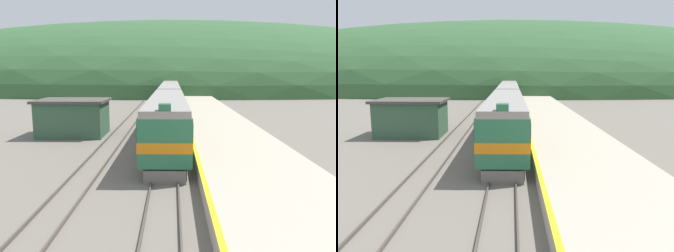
# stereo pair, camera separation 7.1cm
# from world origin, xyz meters

# --- Properties ---
(track_main) EXTENTS (1.52, 180.00, 0.16)m
(track_main) POSITION_xyz_m (0.00, 70.00, 0.08)
(track_main) COLOR #4C443D
(track_main) RESTS_ON ground
(track_siding) EXTENTS (1.52, 180.00, 0.16)m
(track_siding) POSITION_xyz_m (-4.60, 70.00, 0.08)
(track_siding) COLOR #4C443D
(track_siding) RESTS_ON ground
(platform) EXTENTS (6.60, 140.00, 0.87)m
(platform) POSITION_xyz_m (5.08, 50.00, 0.43)
(platform) COLOR #B2A893
(platform) RESTS_ON ground
(distant_hills) EXTENTS (232.42, 104.59, 44.63)m
(distant_hills) POSITION_xyz_m (0.00, 122.03, 0.00)
(distant_hills) COLOR #335B33
(distant_hills) RESTS_ON ground
(station_shed) EXTENTS (6.38, 4.80, 3.37)m
(station_shed) POSITION_xyz_m (-8.82, 32.94, 1.71)
(station_shed) COLOR #385B42
(station_shed) RESTS_ON ground
(express_train_lead_car) EXTENTS (2.97, 20.25, 4.28)m
(express_train_lead_car) POSITION_xyz_m (0.00, 29.34, 2.15)
(express_train_lead_car) COLOR black
(express_train_lead_car) RESTS_ON ground
(carriage_second) EXTENTS (2.96, 22.73, 3.92)m
(carriage_second) POSITION_xyz_m (0.00, 51.94, 2.14)
(carriage_second) COLOR black
(carriage_second) RESTS_ON ground
(carriage_third) EXTENTS (2.96, 22.73, 3.92)m
(carriage_third) POSITION_xyz_m (0.00, 75.55, 2.14)
(carriage_third) COLOR black
(carriage_third) RESTS_ON ground
(carriage_fourth) EXTENTS (2.96, 22.73, 3.92)m
(carriage_fourth) POSITION_xyz_m (0.00, 99.16, 2.14)
(carriage_fourth) COLOR black
(carriage_fourth) RESTS_ON ground
(carriage_fifth) EXTENTS (2.96, 22.73, 3.92)m
(carriage_fifth) POSITION_xyz_m (0.00, 122.76, 2.14)
(carriage_fifth) COLOR black
(carriage_fifth) RESTS_ON ground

